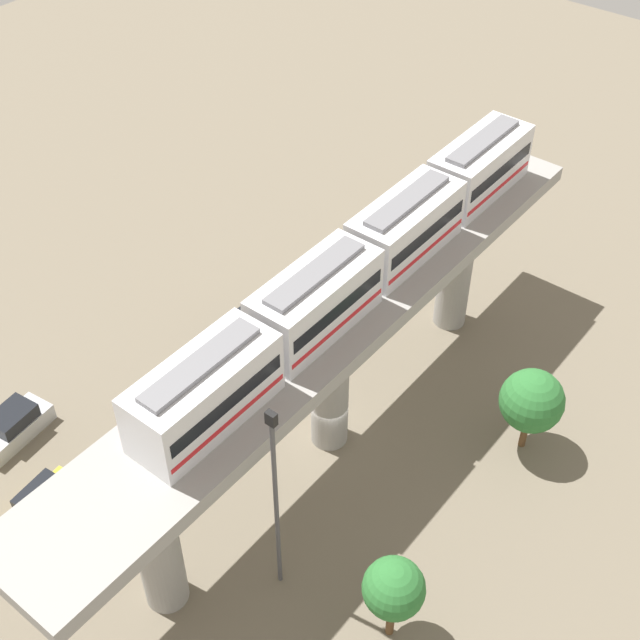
% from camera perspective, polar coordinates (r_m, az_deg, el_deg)
% --- Properties ---
extents(ground_plane, '(120.00, 120.00, 0.00)m').
position_cam_1_polar(ground_plane, '(45.89, 0.61, -7.66)').
color(ground_plane, '#706654').
extents(viaduct, '(5.20, 35.80, 8.60)m').
position_cam_1_polar(viaduct, '(41.03, 0.67, -1.66)').
color(viaduct, '#999691').
rests_on(viaduct, ground).
extents(train, '(2.64, 27.45, 3.24)m').
position_cam_1_polar(train, '(40.18, 2.80, 3.77)').
color(train, silver).
rests_on(train, viaduct).
extents(parked_car_black, '(2.02, 4.29, 1.76)m').
position_cam_1_polar(parked_car_black, '(50.56, -5.12, -0.79)').
color(parked_car_black, black).
rests_on(parked_car_black, ground).
extents(parked_car_silver, '(2.30, 4.39, 1.76)m').
position_cam_1_polar(parked_car_silver, '(48.07, -19.43, -6.59)').
color(parked_car_silver, '#B2B5BA').
rests_on(parked_car_silver, ground).
extents(parked_car_yellow, '(2.28, 4.38, 1.76)m').
position_cam_1_polar(parked_car_yellow, '(44.30, -17.66, -11.52)').
color(parked_car_yellow, yellow).
rests_on(parked_car_yellow, ground).
extents(tree_near_viaduct, '(3.24, 3.24, 4.95)m').
position_cam_1_polar(tree_near_viaduct, '(44.31, 13.69, -5.18)').
color(tree_near_viaduct, brown).
rests_on(tree_near_viaduct, ground).
extents(tree_mid_lot, '(2.62, 2.62, 4.78)m').
position_cam_1_polar(tree_mid_lot, '(36.89, 4.85, -17.12)').
color(tree_mid_lot, brown).
rests_on(tree_mid_lot, ground).
extents(signal_post, '(0.44, 0.28, 11.20)m').
position_cam_1_polar(signal_post, '(35.96, -2.91, -11.48)').
color(signal_post, '#4C4C51').
rests_on(signal_post, ground).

